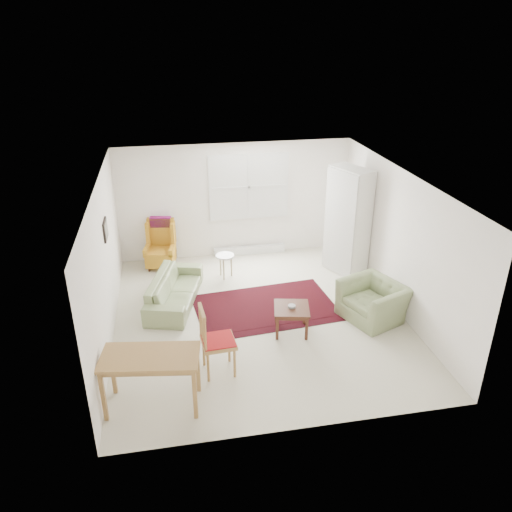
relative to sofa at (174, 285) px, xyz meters
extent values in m
cube|color=beige|center=(1.44, -0.77, -0.38)|extent=(5.00, 5.50, 0.01)
cube|color=white|center=(1.44, -0.77, 2.12)|extent=(5.00, 5.50, 0.01)
cube|color=white|center=(1.44, 1.98, 0.87)|extent=(5.00, 0.04, 2.50)
cube|color=white|center=(1.44, -3.52, 0.87)|extent=(5.00, 0.04, 2.50)
cube|color=white|center=(-1.06, -0.77, 0.87)|extent=(0.04, 5.50, 2.50)
cube|color=white|center=(3.94, -0.77, 0.87)|extent=(0.04, 5.50, 2.50)
cube|color=white|center=(1.74, 1.96, 1.17)|extent=(1.72, 0.06, 1.42)
cube|color=white|center=(1.74, 1.96, 1.17)|extent=(1.60, 0.02, 1.30)
cube|color=silver|center=(1.74, 1.90, -0.29)|extent=(1.60, 0.12, 0.18)
cube|color=black|center=(-1.04, -0.27, 1.27)|extent=(0.03, 0.42, 0.32)
cube|color=#9A7547|center=(-1.03, -0.27, 1.27)|extent=(0.01, 0.34, 0.24)
imported|color=gray|center=(0.00, 0.00, 0.00)|extent=(1.19, 1.99, 0.75)
imported|color=gray|center=(3.38, -1.16, 0.02)|extent=(1.21, 1.28, 0.80)
camera|label=1|loc=(-0.01, -8.19, 4.33)|focal=35.00mm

